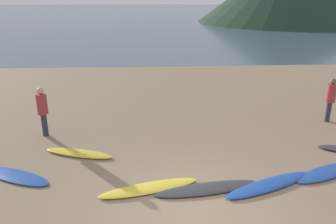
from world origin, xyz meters
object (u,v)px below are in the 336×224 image
object	(u,v)px
surfboard_5	(207,188)
person_2	(331,97)
surfboard_6	(269,185)
person_1	(42,108)
surfboard_4	(149,188)
surfboard_2	(16,176)
surfboard_3	(79,153)
surfboard_7	(327,172)

from	to	relation	value
surfboard_5	person_2	bearing A→B (deg)	29.95
surfboard_6	person_1	world-z (taller)	person_1
surfboard_4	surfboard_6	size ratio (longest dim) A/B	0.95
surfboard_5	surfboard_4	bearing A→B (deg)	166.19
surfboard_2	surfboard_5	distance (m)	4.99
surfboard_2	person_2	size ratio (longest dim) A/B	1.29
surfboard_4	person_1	xyz separation A→B (m)	(-3.49, 3.50, 0.95)
surfboard_3	surfboard_6	xyz separation A→B (m)	(5.09, -2.01, -0.00)
surfboard_4	person_1	bearing A→B (deg)	119.27
person_1	surfboard_3	bearing A→B (deg)	173.46
person_1	surfboard_6	bearing A→B (deg)	-167.90
person_1	person_2	xyz separation A→B (m)	(10.14, 0.78, -0.02)
surfboard_5	person_2	world-z (taller)	person_2
surfboard_4	surfboard_5	size ratio (longest dim) A/B	0.95
surfboard_5	surfboard_7	size ratio (longest dim) A/B	1.19
surfboard_5	surfboard_6	bearing A→B (deg)	-6.69
person_2	surfboard_5	bearing A→B (deg)	104.34
surfboard_6	person_1	bearing A→B (deg)	127.88
surfboard_3	person_1	distance (m)	2.25
surfboard_3	surfboard_7	size ratio (longest dim) A/B	0.96
surfboard_7	person_2	world-z (taller)	person_2
surfboard_4	surfboard_5	bearing A→B (deg)	-19.50
surfboard_2	surfboard_3	xyz separation A→B (m)	(1.39, 1.24, 0.01)
surfboard_3	surfboard_4	bearing A→B (deg)	-25.66
surfboard_3	surfboard_6	distance (m)	5.47
person_2	surfboard_3	bearing A→B (deg)	78.98
surfboard_4	surfboard_7	world-z (taller)	surfboard_4
surfboard_5	person_1	bearing A→B (deg)	133.89
surfboard_2	surfboard_4	world-z (taller)	surfboard_4
surfboard_3	person_1	world-z (taller)	person_1
surfboard_5	person_1	xyz separation A→B (m)	(-4.92, 3.59, 0.95)
surfboard_6	surfboard_7	bearing A→B (deg)	-6.94
person_2	person_1	bearing A→B (deg)	68.81
surfboard_2	person_2	bearing A→B (deg)	45.74
surfboard_7	surfboard_4	bearing A→B (deg)	162.05
surfboard_2	surfboard_5	xyz separation A→B (m)	(4.91, -0.86, 0.01)
surfboard_3	person_1	xyz separation A→B (m)	(-1.39, 1.49, 0.94)
surfboard_2	person_2	world-z (taller)	person_2
person_2	surfboard_6	bearing A→B (deg)	113.92
surfboard_4	person_2	distance (m)	7.96
surfboard_2	surfboard_7	size ratio (longest dim) A/B	0.96
surfboard_4	person_1	world-z (taller)	person_1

